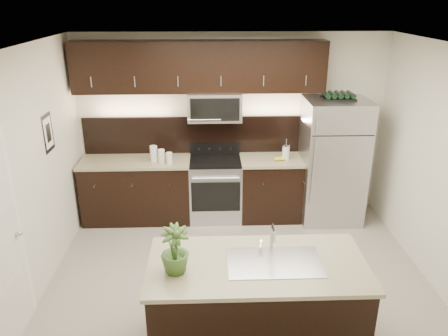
# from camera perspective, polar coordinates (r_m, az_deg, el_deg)

# --- Properties ---
(ground) EXTENTS (4.50, 4.50, 0.00)m
(ground) POSITION_cam_1_polar(r_m,az_deg,el_deg) (5.32, 2.03, -14.84)
(ground) COLOR gray
(ground) RESTS_ON ground
(room_walls) EXTENTS (4.52, 4.02, 2.71)m
(room_walls) POSITION_cam_1_polar(r_m,az_deg,el_deg) (4.48, 0.93, 2.53)
(room_walls) COLOR beige
(room_walls) RESTS_ON ground
(counter_run) EXTENTS (3.51, 0.65, 0.94)m
(counter_run) POSITION_cam_1_polar(r_m,az_deg,el_deg) (6.54, -2.93, -2.72)
(counter_run) COLOR black
(counter_run) RESTS_ON ground
(upper_fixtures) EXTENTS (3.49, 0.40, 1.66)m
(upper_fixtures) POSITION_cam_1_polar(r_m,az_deg,el_deg) (6.19, -2.96, 12.08)
(upper_fixtures) COLOR black
(upper_fixtures) RESTS_ON counter_run
(island) EXTENTS (1.96, 0.96, 0.94)m
(island) POSITION_cam_1_polar(r_m,az_deg,el_deg) (4.27, 4.23, -17.49)
(island) COLOR black
(island) RESTS_ON ground
(sink_faucet) EXTENTS (0.84, 0.50, 0.28)m
(sink_faucet) POSITION_cam_1_polar(r_m,az_deg,el_deg) (4.01, 6.58, -11.91)
(sink_faucet) COLOR silver
(sink_faucet) RESTS_ON island
(refrigerator) EXTENTS (0.88, 0.79, 1.82)m
(refrigerator) POSITION_cam_1_polar(r_m,az_deg,el_deg) (6.56, 13.93, 0.89)
(refrigerator) COLOR #B2B2B7
(refrigerator) RESTS_ON ground
(wine_rack) EXTENTS (0.45, 0.28, 0.10)m
(wine_rack) POSITION_cam_1_polar(r_m,az_deg,el_deg) (6.30, 14.71, 9.08)
(wine_rack) COLOR black
(wine_rack) RESTS_ON refrigerator
(plant) EXTENTS (0.31, 0.31, 0.43)m
(plant) POSITION_cam_1_polar(r_m,az_deg,el_deg) (3.78, -6.44, -10.57)
(plant) COLOR #325120
(plant) RESTS_ON island
(canisters) EXTENTS (0.32, 0.20, 0.23)m
(canisters) POSITION_cam_1_polar(r_m,az_deg,el_deg) (6.28, -8.41, 1.65)
(canisters) COLOR silver
(canisters) RESTS_ON counter_run
(french_press) EXTENTS (0.11, 0.11, 0.31)m
(french_press) POSITION_cam_1_polar(r_m,az_deg,el_deg) (6.37, 8.08, 2.08)
(french_press) COLOR silver
(french_press) RESTS_ON counter_run
(bananas) EXTENTS (0.18, 0.15, 0.05)m
(bananas) POSITION_cam_1_polar(r_m,az_deg,el_deg) (6.35, 6.84, 1.23)
(bananas) COLOR gold
(bananas) RESTS_ON counter_run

